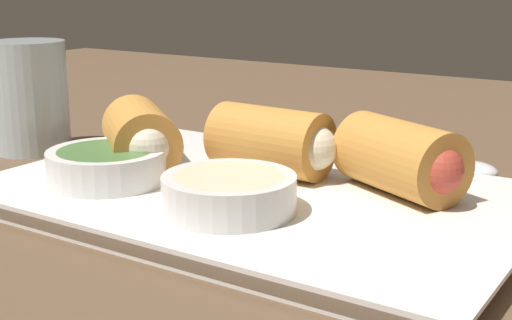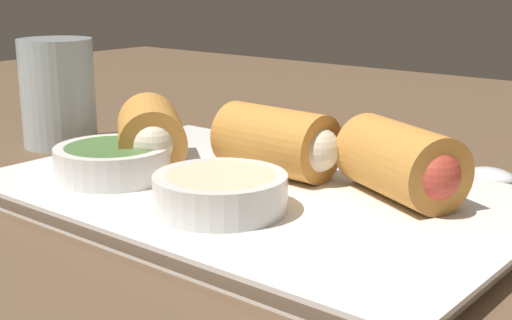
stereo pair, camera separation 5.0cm
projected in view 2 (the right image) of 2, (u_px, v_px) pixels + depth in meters
The scene contains 9 objects.
table_surface at pixel (275, 237), 45.47cm from camera, with size 180.00×140.00×2.00cm.
serving_plate at pixel (256, 198), 47.51cm from camera, with size 35.28×23.01×1.50cm.
roll_front_left at pixel (405, 163), 44.23cm from camera, with size 9.49×7.92×4.74cm.
roll_front_right at pixel (280, 142), 49.73cm from camera, with size 9.17×5.11×4.74cm.
roll_back_left at pixel (151, 134), 52.09cm from camera, with size 9.37×8.92×4.74cm.
dipping_bowl_near at pixel (220, 191), 42.47cm from camera, with size 8.07×8.07×2.25cm.
dipping_bowl_far at pixel (113, 160), 49.39cm from camera, with size 8.07×8.07×2.25cm.
spoon at pixel (476, 174), 53.76cm from camera, with size 15.74×5.67×1.33cm.
drinking_glass at pixel (58, 93), 64.28cm from camera, with size 6.63×6.63×9.67cm.
Camera 2 is at (-26.18, 33.77, 17.34)cm, focal length 50.00 mm.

